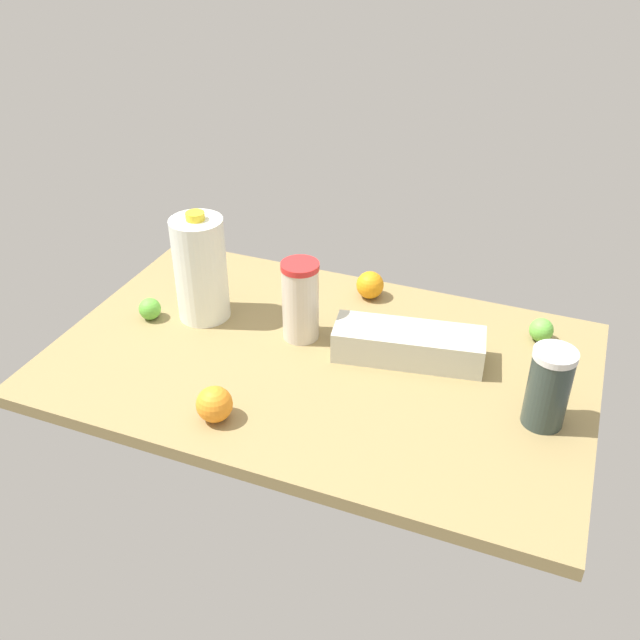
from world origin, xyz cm
name	(u,v)px	position (x,y,z in cm)	size (l,w,h in cm)	color
countertop	(320,363)	(0.00, 0.00, 1.50)	(120.00, 76.00, 3.00)	olive
shaker_bottle	(548,388)	(49.13, -4.18, 11.61)	(8.47, 8.47, 17.14)	#2E3B37
tumbler_cup	(301,301)	(-7.31, 6.38, 12.71)	(8.72, 8.72, 19.34)	beige
egg_carton	(408,344)	(18.35, 7.02, 6.69)	(33.21, 10.95, 7.37)	beige
milk_jug	(201,269)	(-32.91, 6.23, 15.90)	(12.52, 12.52, 27.37)	white
orange_by_jug	(370,285)	(2.11, 29.28, 6.51)	(7.02, 7.02, 7.02)	orange
orange_beside_bowl	(214,404)	(-11.77, -27.18, 6.69)	(7.37, 7.37, 7.37)	orange
lime_near_front	(151,308)	(-44.44, 0.49, 5.69)	(5.37, 5.37, 5.37)	#5DB33A
lime_loose	(551,376)	(49.28, 8.33, 5.59)	(5.19, 5.19, 5.19)	#6FAF33
lime_far_back	(541,330)	(45.17, 25.29, 5.77)	(5.55, 5.55, 5.55)	#64B942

